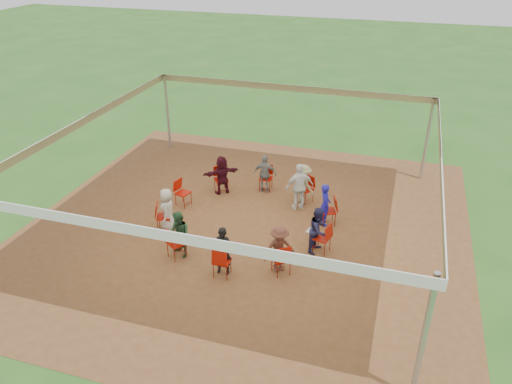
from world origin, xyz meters
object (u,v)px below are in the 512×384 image
(person_seated_6, at_px, (179,235))
(standing_person, at_px, (300,187))
(chair_0, at_px, (322,238))
(person_seated_5, at_px, (167,210))
(chair_5, at_px, (183,193))
(chair_1, at_px, (329,211))
(person_seated_4, at_px, (222,175))
(chair_2, at_px, (306,189))
(chair_3, at_px, (266,178))
(chair_9, at_px, (281,259))
(person_seated_0, at_px, (318,230))
(person_seated_1, at_px, (325,205))
(chair_7, at_px, (176,243))
(person_seated_3, at_px, (265,174))
(chair_8, at_px, (222,261))
(cable_coil, at_px, (280,233))
(person_seated_7, at_px, (223,251))
(laptop, at_px, (313,229))
(person_seated_2, at_px, (303,184))
(chair_6, at_px, (164,217))
(person_seated_8, at_px, (279,249))
(chair_4, at_px, (221,180))

(person_seated_6, relative_size, standing_person, 0.85)
(chair_0, height_order, person_seated_5, person_seated_5)
(chair_5, xyz_separation_m, person_seated_6, (1.11, -2.63, 0.23))
(chair_1, distance_m, person_seated_4, 3.93)
(chair_1, distance_m, chair_2, 1.54)
(chair_3, xyz_separation_m, standing_person, (1.39, -0.94, 0.35))
(chair_3, bearing_deg, chair_9, 108.00)
(person_seated_0, bearing_deg, person_seated_1, 18.00)
(chair_7, height_order, person_seated_3, person_seated_3)
(chair_8, bearing_deg, cable_coil, 65.84)
(chair_3, relative_size, person_seated_3, 0.67)
(chair_0, bearing_deg, person_seated_7, 142.05)
(person_seated_5, relative_size, laptop, 3.78)
(chair_7, height_order, laptop, chair_7)
(person_seated_2, relative_size, person_seated_4, 1.00)
(person_seated_5, distance_m, person_seated_7, 2.78)
(chair_6, xyz_separation_m, person_seated_8, (3.81, -0.95, 0.23))
(person_seated_7, distance_m, standing_person, 4.06)
(chair_9, distance_m, person_seated_1, 2.86)
(chair_1, bearing_deg, chair_9, 144.00)
(chair_4, distance_m, person_seated_2, 2.86)
(chair_9, bearing_deg, laptop, 28.59)
(person_seated_6, xyz_separation_m, person_seated_8, (2.78, 0.15, 0.00))
(person_seated_3, xyz_separation_m, person_seated_5, (-2.08, -3.21, 0.00))
(chair_2, xyz_separation_m, chair_8, (-1.22, -4.57, 0.00))
(chair_3, xyz_separation_m, person_seated_6, (-1.16, -4.47, 0.23))
(chair_6, bearing_deg, laptop, 73.13)
(cable_coil, bearing_deg, person_seated_8, -76.36)
(person_seated_2, height_order, person_seated_7, same)
(chair_1, relative_size, person_seated_8, 0.67)
(chair_4, distance_m, person_seated_0, 4.62)
(chair_7, bearing_deg, chair_2, 90.00)
(person_seated_4, relative_size, person_seated_8, 1.00)
(chair_6, height_order, person_seated_1, person_seated_1)
(chair_1, bearing_deg, standing_person, 37.71)
(person_seated_6, relative_size, laptop, 3.78)
(chair_2, xyz_separation_m, chair_3, (-1.48, 0.40, 0.00))
(chair_8, relative_size, person_seated_6, 0.67)
(chair_0, bearing_deg, person_seated_4, 72.46)
(person_seated_0, relative_size, laptop, 3.78)
(chair_3, xyz_separation_m, cable_coil, (1.19, -2.56, -0.43))
(chair_6, bearing_deg, chair_1, 90.00)
(chair_1, distance_m, person_seated_2, 1.52)
(person_seated_1, xyz_separation_m, person_seated_8, (-0.72, -2.69, 0.00))
(chair_5, distance_m, chair_6, 1.54)
(chair_3, xyz_separation_m, person_seated_0, (2.42, -3.09, 0.23))
(chair_1, relative_size, chair_5, 1.00)
(cable_coil, distance_m, laptop, 1.32)
(chair_3, bearing_deg, person_seated_8, 107.54)
(laptop, bearing_deg, person_seated_5, 108.67)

